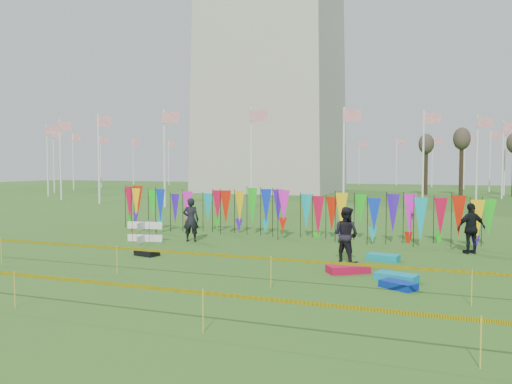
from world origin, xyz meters
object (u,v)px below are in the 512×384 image
(kite_bag_turquoise, at_px, (383,257))
(kite_bag_black, at_px, (147,253))
(kite_bag_teal, at_px, (396,277))
(person_left, at_px, (191,220))
(box_kite, at_px, (145,232))
(person_right, at_px, (471,228))
(person_mid, at_px, (346,235))
(kite_bag_blue, at_px, (398,285))
(kite_bag_red, at_px, (348,269))

(kite_bag_turquoise, relative_size, kite_bag_black, 1.25)
(kite_bag_black, height_order, kite_bag_teal, kite_bag_teal)
(person_left, distance_m, kite_bag_teal, 10.49)
(box_kite, relative_size, person_right, 0.47)
(box_kite, distance_m, kite_bag_teal, 11.83)
(person_mid, distance_m, kite_bag_black, 7.44)
(person_mid, xyz_separation_m, kite_bag_blue, (2.03, -3.18, -0.88))
(person_left, bearing_deg, box_kite, 8.79)
(person_left, height_order, kite_bag_red, person_left)
(box_kite, height_order, kite_bag_black, box_kite)
(kite_bag_black, xyz_separation_m, kite_bag_teal, (9.20, -1.02, 0.01))
(kite_bag_blue, bearing_deg, kite_bag_red, 136.83)
(person_mid, xyz_separation_m, kite_bag_black, (-7.29, -1.24, -0.88))
(person_left, relative_size, kite_bag_blue, 2.02)
(kite_bag_teal, bearing_deg, box_kite, 160.75)
(kite_bag_turquoise, distance_m, kite_bag_blue, 4.18)
(person_mid, distance_m, kite_bag_turquoise, 1.73)
(person_mid, height_order, kite_bag_red, person_mid)
(kite_bag_blue, xyz_separation_m, kite_bag_red, (-1.66, 1.56, 0.02))
(kite_bag_turquoise, height_order, kite_bag_red, kite_bag_red)
(box_kite, bearing_deg, person_left, 24.85)
(kite_bag_blue, distance_m, kite_bag_red, 2.28)
(person_mid, bearing_deg, kite_bag_black, 32.44)
(person_mid, bearing_deg, kite_bag_teal, 153.03)
(box_kite, distance_m, kite_bag_turquoise, 10.47)
(kite_bag_turquoise, relative_size, kite_bag_teal, 0.93)
(kite_bag_red, bearing_deg, kite_bag_blue, -43.17)
(box_kite, relative_size, kite_bag_teal, 0.77)
(kite_bag_blue, bearing_deg, person_right, 72.01)
(person_left, xyz_separation_m, kite_bag_teal, (9.31, -4.76, -0.87))
(person_left, bearing_deg, person_right, 168.86)
(kite_bag_blue, xyz_separation_m, kite_bag_teal, (-0.12, 0.92, 0.01))
(person_left, xyz_separation_m, person_mid, (7.40, -2.50, 0.00))
(box_kite, height_order, kite_bag_blue, box_kite)
(kite_bag_red, distance_m, kite_bag_teal, 1.66)
(kite_bag_black, bearing_deg, box_kite, 124.33)
(kite_bag_turquoise, bearing_deg, person_right, 40.52)
(person_right, bearing_deg, kite_bag_turquoise, 9.59)
(box_kite, bearing_deg, person_mid, -10.07)
(kite_bag_blue, bearing_deg, kite_bag_teal, 97.69)
(person_mid, bearing_deg, person_left, 4.10)
(person_left, xyz_separation_m, person_right, (11.60, 1.00, 0.00))
(person_right, distance_m, kite_bag_black, 12.46)
(person_left, xyz_separation_m, kite_bag_black, (0.11, -3.74, -0.88))
(box_kite, bearing_deg, kite_bag_turquoise, -3.98)
(box_kite, bearing_deg, kite_bag_red, -18.73)
(box_kite, height_order, person_left, person_left)
(box_kite, xyz_separation_m, kite_bag_blue, (11.29, -4.82, -0.36))
(kite_bag_teal, bearing_deg, person_mid, 130.22)
(kite_bag_blue, xyz_separation_m, kite_bag_black, (-9.32, 1.94, 0.00))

